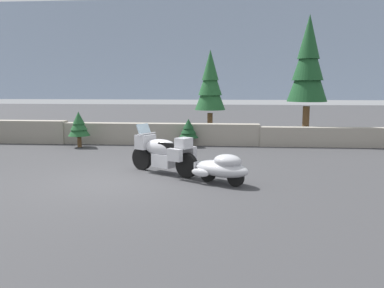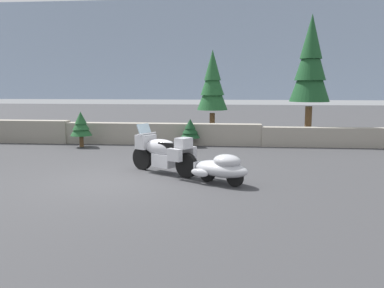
{
  "view_description": "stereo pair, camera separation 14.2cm",
  "coord_description": "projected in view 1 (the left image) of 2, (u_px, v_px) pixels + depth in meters",
  "views": [
    {
      "loc": [
        2.67,
        -9.87,
        2.43
      ],
      "look_at": [
        1.76,
        0.78,
        0.85
      ],
      "focal_mm": 37.71,
      "sensor_mm": 36.0,
      "label": 1
    },
    {
      "loc": [
        2.81,
        -9.86,
        2.43
      ],
      "look_at": [
        1.76,
        0.78,
        0.85
      ],
      "focal_mm": 37.71,
      "sensor_mm": 36.0,
      "label": 2
    }
  ],
  "objects": [
    {
      "name": "car_shaped_trailer",
      "position": [
        222.0,
        168.0,
        9.89
      ],
      "size": [
        2.04,
        1.5,
        0.76
      ],
      "color": "black",
      "rests_on": "ground"
    },
    {
      "name": "distant_ridgeline",
      "position": [
        217.0,
        63.0,
        104.08
      ],
      "size": [
        240.0,
        80.0,
        16.0
      ],
      "primitive_type": "cube",
      "color": "#8C9EB7",
      "rests_on": "ground"
    },
    {
      "name": "pine_sapling_farther",
      "position": [
        188.0,
        129.0,
        15.82
      ],
      "size": [
        0.79,
        0.79,
        1.1
      ],
      "color": "brown",
      "rests_on": "ground"
    },
    {
      "name": "pine_sapling_near",
      "position": [
        79.0,
        125.0,
        15.69
      ],
      "size": [
        0.85,
        0.85,
        1.39
      ],
      "color": "brown",
      "rests_on": "ground"
    },
    {
      "name": "pine_tree_tall",
      "position": [
        308.0,
        63.0,
        16.69
      ],
      "size": [
        1.65,
        1.65,
        5.3
      ],
      "color": "brown",
      "rests_on": "ground"
    },
    {
      "name": "pine_tree_secondary",
      "position": [
        210.0,
        83.0,
        18.13
      ],
      "size": [
        1.38,
        1.38,
        3.98
      ],
      "color": "brown",
      "rests_on": "ground"
    },
    {
      "name": "ground_plane",
      "position": [
        121.0,
        180.0,
        10.31
      ],
      "size": [
        80.0,
        80.0,
        0.0
      ],
      "primitive_type": "plane",
      "color": "#38383A"
    },
    {
      "name": "touring_motorcycle",
      "position": [
        163.0,
        151.0,
        11.04
      ],
      "size": [
        2.01,
        1.48,
        1.33
      ],
      "color": "black",
      "rests_on": "ground"
    },
    {
      "name": "stone_guard_wall",
      "position": [
        137.0,
        134.0,
        16.55
      ],
      "size": [
        24.0,
        0.62,
        0.94
      ],
      "color": "gray",
      "rests_on": "ground"
    }
  ]
}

